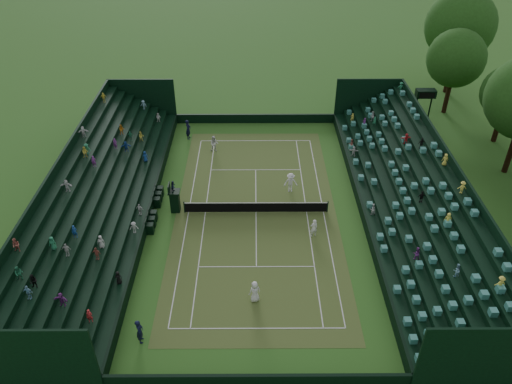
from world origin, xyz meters
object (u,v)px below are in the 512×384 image
tennis_net (256,207)px  player_near_west (255,291)px  umpire_chair (174,198)px  player_far_east (291,183)px  player_near_east (314,228)px  player_far_west (214,144)px

tennis_net → player_near_west: bearing=-90.7°
umpire_chair → player_near_west: 11.71m
tennis_net → player_near_west: 9.55m
umpire_chair → player_far_east: size_ratio=1.60×
umpire_chair → player_near_west: (6.43, -9.78, -0.43)m
player_near_east → player_near_west: bearing=38.4°
player_near_west → tennis_net: bearing=-112.0°
player_near_west → player_far_east: player_far_east is taller
player_near_west → player_far_east: 12.89m
tennis_net → player_near_east: (4.36, -3.03, 0.26)m
player_near_east → player_far_west: (-8.35, 12.88, 0.03)m
umpire_chair → player_near_east: 11.39m
umpire_chair → tennis_net: bearing=-2.1°
umpire_chair → player_near_west: bearing=-56.7°
player_near_west → player_far_east: size_ratio=0.89×
tennis_net → umpire_chair: umpire_chair is taller
tennis_net → player_far_west: player_far_west is taller
player_near_west → umpire_chair: bearing=-78.0°
tennis_net → umpire_chair: bearing=177.9°
player_near_west → player_far_west: size_ratio=0.99×
player_near_west → player_near_east: player_near_west is taller
tennis_net → player_far_east: player_far_east is taller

